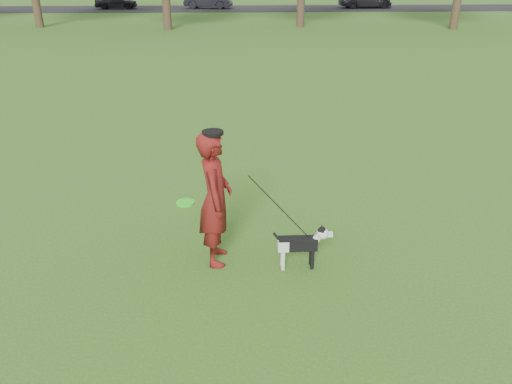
{
  "coord_description": "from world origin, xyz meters",
  "views": [
    {
      "loc": [
        -0.13,
        -5.61,
        3.64
      ],
      "look_at": [
        0.12,
        0.22,
        0.95
      ],
      "focal_mm": 35.0,
      "sensor_mm": 36.0,
      "label": 1
    }
  ],
  "objects_px": {
    "car_mid": "(208,0)",
    "car_left": "(116,1)",
    "car_right": "(365,0)",
    "man": "(215,199)",
    "dog": "(302,242)"
  },
  "relations": [
    {
      "from": "car_mid",
      "to": "car_left",
      "type": "bearing_deg",
      "value": 101.63
    },
    {
      "from": "car_mid",
      "to": "car_right",
      "type": "xyz_separation_m",
      "value": [
        13.54,
        0.0,
        0.01
      ]
    },
    {
      "from": "car_left",
      "to": "car_right",
      "type": "height_order",
      "value": "car_right"
    },
    {
      "from": "man",
      "to": "dog",
      "type": "relative_size",
      "value": 2.27
    },
    {
      "from": "car_left",
      "to": "car_mid",
      "type": "bearing_deg",
      "value": -90.56
    },
    {
      "from": "dog",
      "to": "car_right",
      "type": "bearing_deg",
      "value": 75.18
    },
    {
      "from": "dog",
      "to": "car_mid",
      "type": "distance_m",
      "value": 40.2
    },
    {
      "from": "man",
      "to": "dog",
      "type": "distance_m",
      "value": 1.25
    },
    {
      "from": "dog",
      "to": "car_right",
      "type": "height_order",
      "value": "car_right"
    },
    {
      "from": "dog",
      "to": "car_right",
      "type": "xyz_separation_m",
      "value": [
        10.61,
        40.1,
        0.32
      ]
    },
    {
      "from": "dog",
      "to": "car_left",
      "type": "height_order",
      "value": "car_left"
    },
    {
      "from": "car_mid",
      "to": "dog",
      "type": "bearing_deg",
      "value": -164.18
    },
    {
      "from": "car_left",
      "to": "car_mid",
      "type": "relative_size",
      "value": 0.86
    },
    {
      "from": "dog",
      "to": "car_left",
      "type": "distance_m",
      "value": 41.51
    },
    {
      "from": "dog",
      "to": "car_mid",
      "type": "relative_size",
      "value": 0.2
    }
  ]
}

